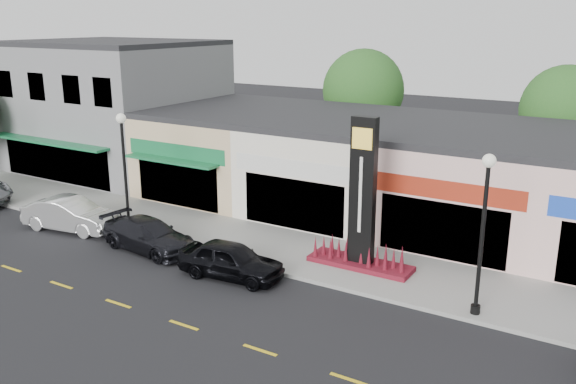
% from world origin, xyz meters
% --- Properties ---
extents(ground, '(120.00, 120.00, 0.00)m').
position_xyz_m(ground, '(0.00, 0.00, 0.00)').
color(ground, black).
rests_on(ground, ground).
extents(sidewalk, '(52.00, 4.30, 0.15)m').
position_xyz_m(sidewalk, '(0.00, 4.35, 0.07)').
color(sidewalk, gray).
rests_on(sidewalk, ground).
extents(curb, '(52.00, 0.20, 0.15)m').
position_xyz_m(curb, '(0.00, 2.10, 0.07)').
color(curb, gray).
rests_on(curb, ground).
extents(building_grey_2story, '(12.00, 10.95, 8.30)m').
position_xyz_m(building_grey_2story, '(-18.00, 11.48, 4.14)').
color(building_grey_2story, slate).
rests_on(building_grey_2story, ground).
extents(shop_beige, '(7.00, 10.85, 4.80)m').
position_xyz_m(shop_beige, '(-8.50, 11.46, 2.40)').
color(shop_beige, tan).
rests_on(shop_beige, ground).
extents(shop_cream, '(7.00, 10.01, 4.80)m').
position_xyz_m(shop_cream, '(-1.50, 11.47, 2.40)').
color(shop_cream, beige).
rests_on(shop_cream, ground).
extents(shop_pink_w, '(7.00, 10.01, 4.80)m').
position_xyz_m(shop_pink_w, '(5.50, 11.47, 2.40)').
color(shop_pink_w, beige).
rests_on(shop_pink_w, ground).
extents(tree_rear_west, '(5.20, 5.20, 7.83)m').
position_xyz_m(tree_rear_west, '(-4.00, 19.50, 5.22)').
color(tree_rear_west, '#382619').
rests_on(tree_rear_west, ground).
extents(tree_rear_mid, '(4.80, 4.80, 7.29)m').
position_xyz_m(tree_rear_mid, '(8.00, 19.50, 4.88)').
color(tree_rear_mid, '#382619').
rests_on(tree_rear_mid, ground).
extents(lamp_west_near, '(0.44, 0.44, 5.47)m').
position_xyz_m(lamp_west_near, '(-8.00, 2.50, 3.48)').
color(lamp_west_near, black).
rests_on(lamp_west_near, sidewalk).
extents(lamp_east_near, '(0.44, 0.44, 5.47)m').
position_xyz_m(lamp_east_near, '(8.00, 2.50, 3.48)').
color(lamp_east_near, black).
rests_on(lamp_east_near, sidewalk).
extents(pylon_sign, '(4.20, 1.30, 6.00)m').
position_xyz_m(pylon_sign, '(3.00, 4.20, 2.27)').
color(pylon_sign, maroon).
rests_on(pylon_sign, sidewalk).
extents(car_white_van, '(2.36, 4.88, 1.54)m').
position_xyz_m(car_white_van, '(-10.67, 1.41, 0.77)').
color(car_white_van, white).
rests_on(car_white_van, ground).
extents(car_dark_sedan, '(2.38, 4.85, 1.36)m').
position_xyz_m(car_dark_sedan, '(-5.70, 1.40, 0.68)').
color(car_dark_sedan, black).
rests_on(car_dark_sedan, ground).
extents(car_black_sedan, '(2.07, 4.34, 1.43)m').
position_xyz_m(car_black_sedan, '(-0.95, 0.91, 0.72)').
color(car_black_sedan, black).
rests_on(car_black_sedan, ground).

